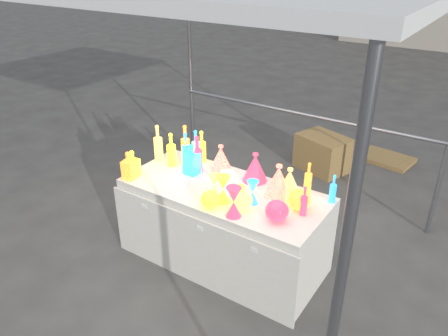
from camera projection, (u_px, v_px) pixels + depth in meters
The scene contains 33 objects.
ground at pixel (224, 258), 4.11m from camera, with size 80.00×80.00×0.00m, color #5F5C57.
display_table at pixel (223, 225), 3.93m from camera, with size 1.84×0.83×0.75m.
cardboard_box_closed at pixel (323, 153), 5.67m from camera, with size 0.63×0.46×0.46m, color #A07C48.
cardboard_box_flat at pixel (386, 159), 5.98m from camera, with size 0.67×0.48×0.06m, color #A07C48.
bottle_0 at pixel (202, 146), 4.19m from camera, with size 0.08×0.08×0.32m, color #D94C14, non-canonical shape.
bottle_1 at pixel (196, 146), 4.17m from camera, with size 0.08×0.08×0.33m, color #198E33, non-canonical shape.
bottle_2 at pixel (185, 144), 4.13m from camera, with size 0.09×0.09×0.39m, color yellow, non-canonical shape.
bottle_3 at pixel (197, 154), 3.99m from camera, with size 0.09×0.09×0.35m, color #1B299D, non-canonical shape.
bottle_4 at pixel (158, 143), 4.20m from camera, with size 0.09×0.09×0.36m, color #12715C, non-canonical shape.
bottle_5 at pixel (194, 157), 3.98m from camera, with size 0.07×0.07×0.31m, color #D42A73, non-canonical shape.
bottle_6 at pixel (171, 149), 4.10m from camera, with size 0.09×0.09×0.33m, color #D94C14, non-canonical shape.
bottle_7 at pixel (186, 149), 4.12m from camera, with size 0.08×0.08×0.33m, color #198E33, non-canonical shape.
decanter_0 at pixel (133, 164), 3.92m from camera, with size 0.10×0.10×0.26m, color #D94C14, non-canonical shape.
decanter_1 at pixel (129, 165), 3.88m from camera, with size 0.11×0.11×0.26m, color yellow, non-canonical shape.
decanter_2 at pixel (192, 159), 3.96m from camera, with size 0.12×0.12×0.29m, color #198E33, non-canonical shape.
hourglass_0 at pixel (223, 189), 3.52m from camera, with size 0.12×0.12×0.24m, color yellow, non-canonical shape.
hourglass_1 at pixel (234, 202), 3.33m from camera, with size 0.12×0.12×0.25m, color #1B299D, non-canonical shape.
hourglass_2 at pixel (214, 186), 3.61m from camera, with size 0.10×0.10×0.20m, color #12715C, non-canonical shape.
hourglass_3 at pixel (226, 183), 3.65m from camera, with size 0.10×0.10×0.21m, color #D42A73, non-canonical shape.
hourglass_4 at pixel (239, 197), 3.46m from camera, with size 0.09×0.09×0.19m, color #D94C14, non-canonical shape.
hourglass_5 at pixel (253, 192), 3.51m from camera, with size 0.10×0.10×0.20m, color #198E33, non-canonical shape.
globe_0 at pixel (210, 200), 3.48m from camera, with size 0.16×0.16×0.13m, color #D94C14, non-canonical shape.
globe_1 at pixel (241, 201), 3.45m from camera, with size 0.18×0.18×0.14m, color #12715C, non-canonical shape.
globe_2 at pixel (299, 201), 3.44m from camera, with size 0.18×0.18×0.15m, color yellow, non-canonical shape.
globe_3 at pixel (277, 212), 3.30m from camera, with size 0.18×0.18×0.15m, color #1B299D, non-canonical shape.
lampshade_0 at pixel (221, 158), 4.03m from camera, with size 0.21×0.21×0.25m, color yellow, non-canonical shape.
lampshade_1 at pixel (278, 180), 3.61m from camera, with size 0.24×0.24×0.28m, color yellow, non-canonical shape.
lampshade_2 at pixel (255, 167), 3.85m from camera, with size 0.23×0.23×0.27m, color #1B299D, non-canonical shape.
lampshade_3 at pixel (289, 182), 3.62m from camera, with size 0.21×0.21×0.25m, color #12715C, non-canonical shape.
bottle_8 at pixel (333, 188), 3.52m from camera, with size 0.06×0.06×0.25m, color #198E33, non-canonical shape.
bottle_9 at pixel (308, 178), 3.65m from camera, with size 0.06×0.06×0.28m, color yellow, non-canonical shape.
bottle_10 at pixel (304, 201), 3.35m from camera, with size 0.06×0.06×0.25m, color #1B299D, non-canonical shape.
bottle_11 at pixel (290, 190), 3.51m from camera, with size 0.06×0.06×0.25m, color #12715C, non-canonical shape.
Camera 1 is at (1.82, -2.73, 2.61)m, focal length 35.00 mm.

